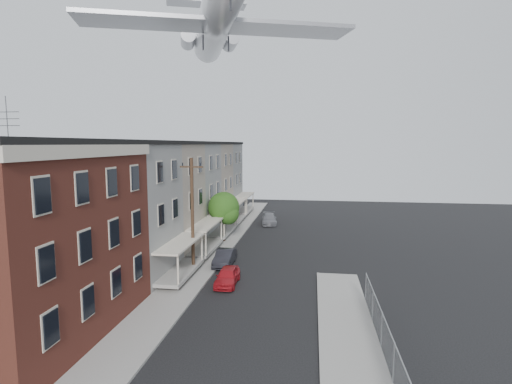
# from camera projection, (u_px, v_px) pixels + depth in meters

# --- Properties ---
(sidewalk_left) EXTENTS (3.00, 62.00, 0.12)m
(sidewalk_left) POSITION_uv_depth(u_px,v_px,m) (214.00, 252.00, 37.11)
(sidewalk_left) COLOR gray
(sidewalk_left) RESTS_ON ground
(sidewalk_right) EXTENTS (3.00, 26.00, 0.12)m
(sidewalk_right) POSITION_uv_depth(u_px,v_px,m) (354.00, 368.00, 17.88)
(sidewalk_right) COLOR gray
(sidewalk_right) RESTS_ON ground
(curb_left) EXTENTS (0.15, 62.00, 0.14)m
(curb_left) POSITION_uv_depth(u_px,v_px,m) (229.00, 252.00, 36.91)
(curb_left) COLOR gray
(curb_left) RESTS_ON ground
(curb_right) EXTENTS (0.15, 26.00, 0.14)m
(curb_right) POSITION_uv_depth(u_px,v_px,m) (321.00, 365.00, 18.08)
(curb_right) COLOR gray
(curb_right) RESTS_ON ground
(corner_building) EXTENTS (10.31, 12.30, 12.15)m
(corner_building) POSITION_uv_depth(u_px,v_px,m) (10.00, 238.00, 20.70)
(corner_building) COLOR #331810
(corner_building) RESTS_ON ground
(row_house_a) EXTENTS (11.98, 7.00, 10.30)m
(row_house_a) POSITION_uv_depth(u_px,v_px,m) (105.00, 209.00, 30.04)
(row_house_a) COLOR slate
(row_house_a) RESTS_ON ground
(row_house_b) EXTENTS (11.98, 7.00, 10.30)m
(row_house_b) POSITION_uv_depth(u_px,v_px,m) (144.00, 197.00, 36.92)
(row_house_b) COLOR slate
(row_house_b) RESTS_ON ground
(row_house_c) EXTENTS (11.98, 7.00, 10.30)m
(row_house_c) POSITION_uv_depth(u_px,v_px,m) (170.00, 189.00, 43.80)
(row_house_c) COLOR slate
(row_house_c) RESTS_ON ground
(row_house_d) EXTENTS (11.98, 7.00, 10.30)m
(row_house_d) POSITION_uv_depth(u_px,v_px,m) (190.00, 183.00, 50.68)
(row_house_d) COLOR slate
(row_house_d) RESTS_ON ground
(row_house_e) EXTENTS (11.98, 7.00, 10.30)m
(row_house_e) POSITION_uv_depth(u_px,v_px,m) (204.00, 178.00, 57.56)
(row_house_e) COLOR slate
(row_house_e) RESTS_ON ground
(chainlink_fence) EXTENTS (0.06, 18.06, 1.90)m
(chainlink_fence) POSITION_uv_depth(u_px,v_px,m) (394.00, 363.00, 16.57)
(chainlink_fence) COLOR gray
(chainlink_fence) RESTS_ON ground
(utility_pole) EXTENTS (1.80, 0.26, 9.00)m
(utility_pole) POSITION_uv_depth(u_px,v_px,m) (192.00, 214.00, 30.68)
(utility_pole) COLOR black
(utility_pole) RESTS_ON ground
(street_tree) EXTENTS (3.22, 3.20, 5.20)m
(street_tree) POSITION_uv_depth(u_px,v_px,m) (225.00, 209.00, 40.53)
(street_tree) COLOR black
(street_tree) RESTS_ON ground
(car_near) EXTENTS (1.53, 3.69, 1.25)m
(car_near) POSITION_uv_depth(u_px,v_px,m) (227.00, 276.00, 28.53)
(car_near) COLOR #B51720
(car_near) RESTS_ON ground
(car_mid) EXTENTS (1.42, 3.98, 1.31)m
(car_mid) POSITION_uv_depth(u_px,v_px,m) (225.00, 258.00, 33.12)
(car_mid) COLOR black
(car_mid) RESTS_ON ground
(car_far) EXTENTS (2.33, 4.60, 1.28)m
(car_far) POSITION_uv_depth(u_px,v_px,m) (269.00, 219.00, 50.16)
(car_far) COLOR slate
(car_far) RESTS_ON ground
(airplane) EXTENTS (22.99, 26.32, 7.65)m
(airplane) POSITION_uv_depth(u_px,v_px,m) (216.00, 20.00, 35.48)
(airplane) COLOR white
(airplane) RESTS_ON ground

